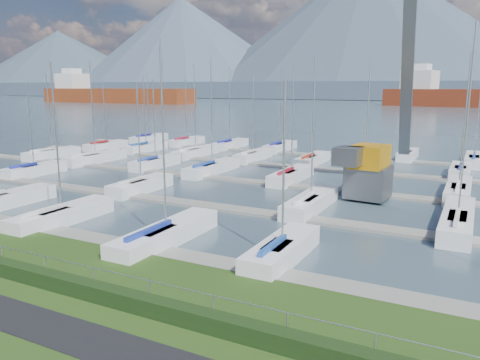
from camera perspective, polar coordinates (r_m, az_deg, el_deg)
The scene contains 9 objects.
path at distance 19.47m, azimuth -21.54°, elevation -16.62°, with size 160.00×2.00×0.04m, color black.
water at distance 274.51m, azimuth 24.64°, elevation 8.43°, with size 800.00×540.00×0.20m, color #3E515B.
hedge at distance 20.91m, azimuth -16.15°, elevation -13.21°, with size 80.00×0.70×0.70m, color black.
fence at distance 20.84m, azimuth -15.52°, elevation -10.71°, with size 0.04×0.04×80.00m, color #9C9EA4.
foothill at distance 344.30m, azimuth 25.33°, elevation 9.84°, with size 900.00×80.00×12.00m, color #455465.
docks at distance 43.17m, azimuth 8.51°, elevation -0.92°, with size 90.00×41.60×0.25m.
crane at distance 40.19m, azimuth 16.66°, elevation 5.83°, with size 5.09×13.31×22.35m.
cargo_ship_west at distance 277.25m, azimuth -15.54°, elevation 9.89°, with size 94.56×18.52×21.50m.
sailboat_fleet at distance 45.48m, azimuth 6.40°, elevation 6.94°, with size 74.10×50.05×13.29m.
Camera 1 is at (13.35, -14.03, 8.89)m, focal length 35.00 mm.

